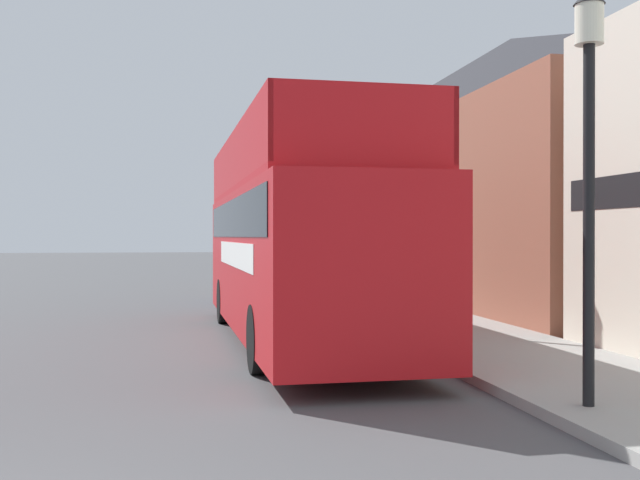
{
  "coord_description": "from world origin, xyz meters",
  "views": [
    {
      "loc": [
        1.72,
        -4.59,
        2.06
      ],
      "look_at": [
        4.65,
        10.87,
        1.98
      ],
      "focal_mm": 42.0,
      "sensor_mm": 36.0,
      "label": 1
    }
  ],
  "objects": [
    {
      "name": "sidewalk",
      "position": [
        7.27,
        18.0,
        0.07
      ],
      "size": [
        3.09,
        108.0,
        0.14
      ],
      "color": "#999993",
      "rests_on": "ground_plane"
    },
    {
      "name": "parked_car_ahead_of_bus",
      "position": [
        4.6,
        18.58,
        0.72
      ],
      "size": [
        1.91,
        4.23,
        1.55
      ],
      "rotation": [
        0.0,
        0.0,
        -0.03
      ],
      "color": "navy",
      "rests_on": "ground_plane"
    },
    {
      "name": "lamp_post_nearest",
      "position": [
        6.29,
        3.15,
        3.42
      ],
      "size": [
        0.35,
        0.35,
        4.76
      ],
      "color": "black",
      "rests_on": "sidewalk"
    },
    {
      "name": "lamp_post_second",
      "position": [
        6.12,
        10.2,
        3.23
      ],
      "size": [
        0.35,
        0.35,
        4.45
      ],
      "color": "black",
      "rests_on": "sidewalk"
    },
    {
      "name": "ground_plane",
      "position": [
        0.0,
        21.0,
        0.0
      ],
      "size": [
        144.0,
        144.0,
        0.0
      ],
      "primitive_type": "plane",
      "color": "#4C4C4F"
    },
    {
      "name": "tour_bus",
      "position": [
        3.99,
        9.95,
        1.86
      ],
      "size": [
        2.75,
        11.17,
        4.04
      ],
      "rotation": [
        0.0,
        0.0,
        0.02
      ],
      "color": "red",
      "rests_on": "ground_plane"
    },
    {
      "name": "brick_terrace_rear",
      "position": [
        11.82,
        16.99,
        4.08
      ],
      "size": [
        6.0,
        16.32,
        8.17
      ],
      "color": "#935642",
      "rests_on": "ground_plane"
    }
  ]
}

